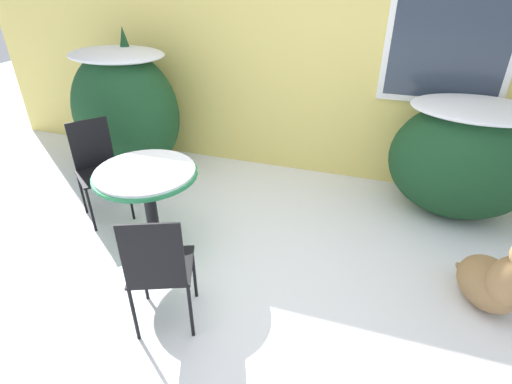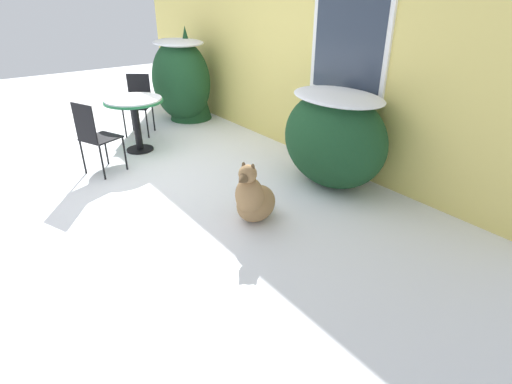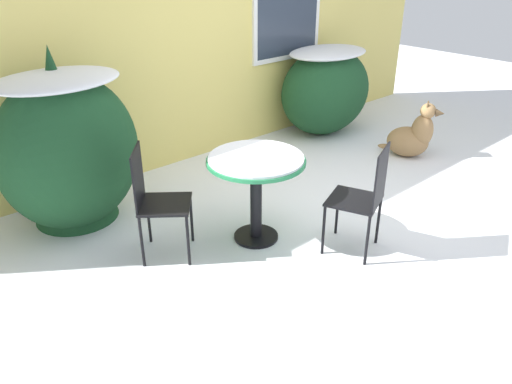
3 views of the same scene
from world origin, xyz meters
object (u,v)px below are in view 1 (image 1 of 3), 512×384
Objects in this scene: patio_table at (147,186)px; patio_chair_far_side at (159,267)px; dog at (495,281)px; patio_chair_near_table at (98,166)px.

patio_chair_far_side reaches higher than patio_table.
patio_chair_near_table is at bearing 149.31° from dog.
patio_table is 0.87× the size of patio_chair_far_side.
patio_chair_near_table is at bearing -62.43° from patio_chair_far_side.
patio_chair_far_side is (1.27, -1.07, 0.00)m from patio_chair_near_table.
patio_table is 2.67m from dog.
patio_table reaches higher than dog.
patio_chair_near_table is 3.41m from dog.
patio_chair_near_table is 1.00× the size of patio_chair_far_side.
patio_chair_far_side is at bearing -91.01° from patio_chair_near_table.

